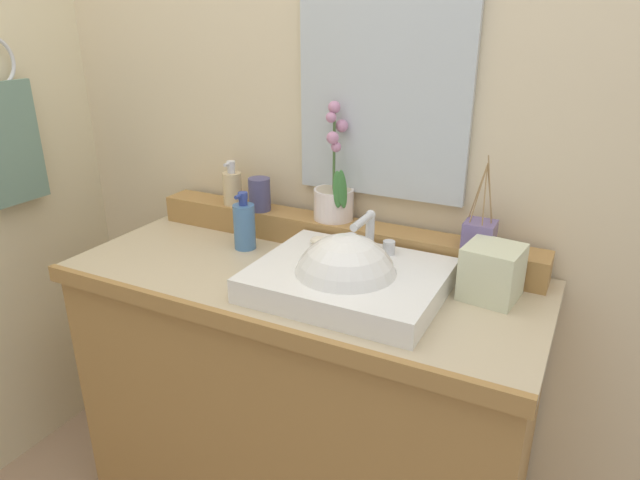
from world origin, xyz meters
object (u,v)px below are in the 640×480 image
sink_basin (347,283)px  tumbler_cup (260,194)px  hand_towel (12,144)px  lotion_bottle (244,225)px  potted_plant (334,194)px  tissue_box (492,272)px  soap_bar (322,241)px  reed_diffuser (480,234)px  soap_dispenser (232,187)px

sink_basin → tumbler_cup: tumbler_cup is taller
hand_towel → lotion_bottle: bearing=11.8°
sink_basin → potted_plant: (-0.17, 0.27, 0.13)m
tissue_box → tumbler_cup: bearing=172.1°
soap_bar → tumbler_cup: size_ratio=0.69×
potted_plant → sink_basin: bearing=-58.4°
sink_basin → reed_diffuser: (0.26, 0.25, 0.09)m
soap_bar → hand_towel: (-1.03, -0.14, 0.20)m
tissue_box → hand_towel: 1.50m
sink_basin → soap_dispenser: 0.59m
lotion_bottle → reed_diffuser: bearing=10.0°
tumbler_cup → reed_diffuser: size_ratio=0.41×
tissue_box → soap_dispenser: bearing=172.6°
soap_dispenser → tumbler_cup: (0.11, -0.01, -0.01)m
potted_plant → lotion_bottle: bearing=-147.2°
soap_bar → reed_diffuser: (0.39, 0.13, 0.05)m
potted_plant → hand_towel: size_ratio=0.90×
soap_dispenser → potted_plant: bearing=3.9°
soap_dispenser → hand_towel: (-0.64, -0.28, 0.13)m
reed_diffuser → soap_bar: bearing=-161.5°
reed_diffuser → lotion_bottle: reed_diffuser is taller
tumbler_cup → lotion_bottle: (0.02, -0.11, -0.06)m
soap_bar → reed_diffuser: size_ratio=0.29×
sink_basin → lotion_bottle: bearing=161.6°
potted_plant → reed_diffuser: size_ratio=1.40×
lotion_bottle → tissue_box: lotion_bottle is taller
potted_plant → soap_dispenser: 0.35m
soap_bar → soap_dispenser: size_ratio=0.49×
reed_diffuser → potted_plant: bearing=176.3°
soap_bar → tissue_box: (0.45, 0.03, -0.01)m
sink_basin → soap_bar: (-0.13, 0.12, 0.05)m
potted_plant → hand_towel: bearing=-162.9°
soap_dispenser → lotion_bottle: size_ratio=0.82×
potted_plant → tumbler_cup: (-0.24, -0.03, -0.03)m
reed_diffuser → tissue_box: reed_diffuser is taller
sink_basin → tumbler_cup: (-0.41, 0.24, 0.11)m
potted_plant → hand_towel: 1.04m
tissue_box → soap_bar: bearing=-176.6°
hand_towel → reed_diffuser: bearing=11.0°
potted_plant → reed_diffuser: (0.43, -0.03, -0.04)m
soap_dispenser → lotion_bottle: soap_dispenser is taller
sink_basin → hand_towel: (-1.15, -0.03, 0.24)m
sink_basin → tissue_box: (0.32, 0.14, 0.04)m
sink_basin → soap_dispenser: (-0.52, 0.25, 0.11)m
soap_dispenser → reed_diffuser: reed_diffuser is taller
lotion_bottle → sink_basin: bearing=-18.4°
tissue_box → potted_plant: bearing=164.9°
sink_basin → tumbler_cup: 0.49m
soap_dispenser → lotion_bottle: (0.12, -0.12, -0.07)m
reed_diffuser → tissue_box: bearing=-61.0°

